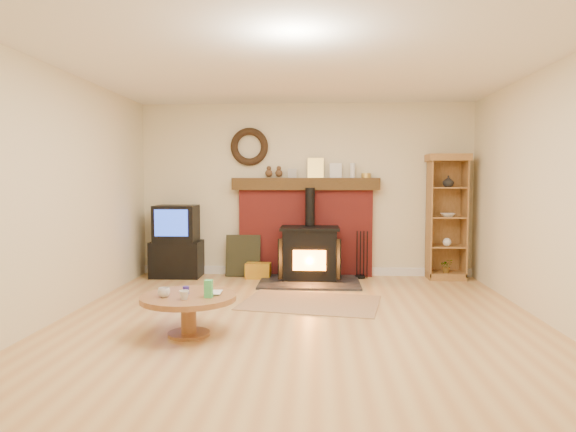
# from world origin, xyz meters

# --- Properties ---
(ground) EXTENTS (5.50, 5.50, 0.00)m
(ground) POSITION_xyz_m (0.00, 0.00, 0.00)
(ground) COLOR tan
(ground) RESTS_ON ground
(room_shell) EXTENTS (5.02, 5.52, 2.61)m
(room_shell) POSITION_xyz_m (-0.02, 0.09, 1.72)
(room_shell) COLOR beige
(room_shell) RESTS_ON ground
(chimney_breast) EXTENTS (2.20, 0.22, 1.78)m
(chimney_breast) POSITION_xyz_m (0.00, 2.67, 0.80)
(chimney_breast) COLOR maroon
(chimney_breast) RESTS_ON ground
(wood_stove) EXTENTS (1.40, 1.00, 1.34)m
(wood_stove) POSITION_xyz_m (0.07, 2.28, 0.38)
(wood_stove) COLOR black
(wood_stove) RESTS_ON ground
(area_rug) EXTENTS (1.75, 1.35, 0.01)m
(area_rug) POSITION_xyz_m (0.10, 0.91, 0.01)
(area_rug) COLOR brown
(area_rug) RESTS_ON ground
(tv_unit) EXTENTS (0.74, 0.53, 1.07)m
(tv_unit) POSITION_xyz_m (-1.92, 2.47, 0.51)
(tv_unit) COLOR black
(tv_unit) RESTS_ON ground
(curio_cabinet) EXTENTS (0.59, 0.42, 1.82)m
(curio_cabinet) POSITION_xyz_m (2.06, 2.55, 0.91)
(curio_cabinet) COLOR brown
(curio_cabinet) RESTS_ON ground
(firelog_box) EXTENTS (0.37, 0.24, 0.23)m
(firelog_box) POSITION_xyz_m (-0.69, 2.40, 0.11)
(firelog_box) COLOR gold
(firelog_box) RESTS_ON ground
(leaning_painting) EXTENTS (0.52, 0.14, 0.62)m
(leaning_painting) POSITION_xyz_m (-0.93, 2.55, 0.31)
(leaning_painting) COLOR black
(leaning_painting) RESTS_ON ground
(fire_tools) EXTENTS (0.19, 0.16, 0.70)m
(fire_tools) POSITION_xyz_m (0.83, 2.50, 0.16)
(fire_tools) COLOR black
(fire_tools) RESTS_ON ground
(coffee_table) EXTENTS (0.89, 0.89, 0.54)m
(coffee_table) POSITION_xyz_m (-1.01, -0.41, 0.31)
(coffee_table) COLOR brown
(coffee_table) RESTS_ON ground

